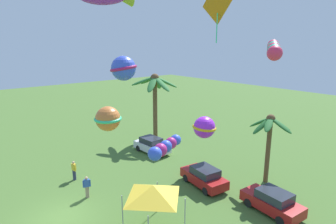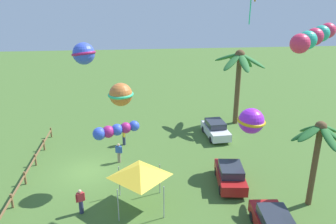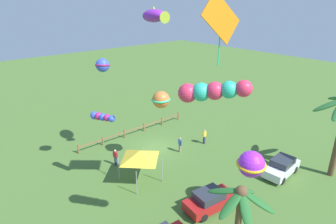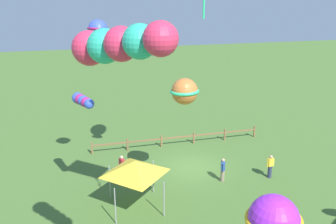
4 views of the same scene
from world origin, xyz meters
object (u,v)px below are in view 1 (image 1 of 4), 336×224
at_px(parked_car_2, 272,201).
at_px(kite_ball_3, 204,127).
at_px(parked_car_1, 204,177).
at_px(spectator_1, 87,187).
at_px(parked_car_0, 152,145).
at_px(kite_tube_1, 164,147).
at_px(kite_ball_2, 108,119).
at_px(kite_tube_5, 274,50).
at_px(palm_tree_0, 270,131).
at_px(palm_tree_1, 155,89).
at_px(kite_diamond_6, 218,2).
at_px(spectator_0, 74,170).
at_px(festival_tent, 153,191).
at_px(kite_ball_4, 124,68).

xyz_separation_m(parked_car_2, kite_ball_3, (-7.10, 1.07, 3.15)).
distance_m(parked_car_1, spectator_1, 8.67).
distance_m(parked_car_0, kite_tube_1, 15.86).
height_order(kite_ball_2, kite_tube_5, kite_tube_5).
bearing_deg(palm_tree_0, parked_car_2, -53.40).
distance_m(palm_tree_1, spectator_1, 14.51).
xyz_separation_m(parked_car_1, kite_ball_2, (-1.35, -7.16, 5.54)).
height_order(parked_car_0, kite_ball_2, kite_ball_2).
distance_m(kite_ball_2, kite_ball_3, 9.36).
bearing_deg(parked_car_1, kite_diamond_6, 36.64).
xyz_separation_m(palm_tree_1, kite_diamond_6, (11.76, -3.63, 7.52)).
height_order(palm_tree_1, spectator_0, palm_tree_1).
bearing_deg(festival_tent, palm_tree_0, 84.56).
height_order(parked_car_2, spectator_1, spectator_1).
bearing_deg(festival_tent, kite_ball_2, -162.06).
height_order(parked_car_0, spectator_0, spectator_0).
bearing_deg(kite_tube_1, parked_car_1, 119.99).
bearing_deg(festival_tent, parked_car_2, 63.22).
distance_m(kite_tube_1, kite_tube_5, 10.70).
xyz_separation_m(parked_car_1, spectator_0, (-7.32, -7.28, 0.06)).
height_order(parked_car_1, festival_tent, festival_tent).
height_order(festival_tent, kite_diamond_6, kite_diamond_6).
relative_size(festival_tent, kite_tube_1, 1.28).
height_order(palm_tree_0, kite_tube_1, kite_tube_1).
xyz_separation_m(spectator_1, kite_ball_3, (2.29, 9.50, 3.09)).
distance_m(spectator_1, kite_tube_5, 15.82).
relative_size(parked_car_2, festival_tent, 1.41).
relative_size(parked_car_1, festival_tent, 1.43).
relative_size(palm_tree_0, kite_tube_5, 1.81).
height_order(parked_car_0, parked_car_1, same).
height_order(parked_car_0, kite_ball_4, kite_ball_4).
relative_size(palm_tree_0, palm_tree_1, 0.74).
xyz_separation_m(parked_car_0, parked_car_2, (13.37, -0.24, 0.00)).
bearing_deg(parked_car_0, parked_car_1, -7.35).
bearing_deg(kite_tube_5, kite_tube_1, -85.56).
relative_size(parked_car_1, kite_ball_4, 2.53).
distance_m(spectator_0, kite_tube_5, 17.38).
relative_size(spectator_0, festival_tent, 0.56).
xyz_separation_m(kite_ball_3, kite_ball_4, (4.97, -10.51, 5.76)).
relative_size(spectator_1, kite_diamond_6, 0.39).
height_order(palm_tree_0, kite_tube_5, kite_tube_5).
xyz_separation_m(palm_tree_1, spectator_0, (4.02, -11.22, -4.98)).
height_order(parked_car_1, spectator_1, spectator_1).
distance_m(palm_tree_1, kite_ball_2, 14.94).
bearing_deg(spectator_0, kite_ball_4, -7.39).
bearing_deg(festival_tent, parked_car_1, 105.78).
xyz_separation_m(palm_tree_1, parked_car_1, (11.33, -3.95, -5.04)).
xyz_separation_m(palm_tree_0, parked_car_0, (-10.85, -3.16, -3.49)).
bearing_deg(kite_ball_4, spectator_0, 172.61).
bearing_deg(parked_car_2, kite_ball_2, -129.69).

